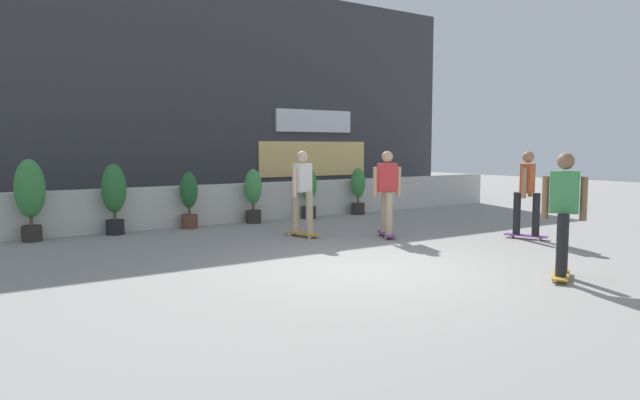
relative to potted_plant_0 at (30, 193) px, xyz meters
The scene contains 13 objects.
ground_plane 6.81m from the potted_plant_0, 55.38° to the right, with size 48.00×48.00×0.00m, color gray.
planter_wall 3.89m from the potted_plant_0, ahead, with size 18.00×0.40×0.90m, color beige.
building_backdrop 6.32m from the potted_plant_0, 49.20° to the left, with size 20.00×2.08×6.50m.
potted_plant_0 is the anchor object (origin of this frame).
potted_plant_1 1.52m from the potted_plant_0, ahead, with size 0.48×0.48×1.44m.
potted_plant_2 3.11m from the potted_plant_0, ahead, with size 0.38×0.38×1.23m.
potted_plant_3 4.67m from the potted_plant_0, ahead, with size 0.40×0.40×1.27m.
potted_plant_4 6.21m from the potted_plant_0, ahead, with size 0.40×0.40×1.26m.
potted_plant_5 7.75m from the potted_plant_0, ahead, with size 0.38×0.38×1.23m.
skater_mid_plaza 9.43m from the potted_plant_0, 31.93° to the right, with size 0.53×0.82×1.70m.
skater_foreground 5.12m from the potted_plant_0, 27.61° to the right, with size 0.54×0.82×1.70m.
skater_by_wall_left 9.21m from the potted_plant_0, 53.12° to the right, with size 0.79×0.58×1.70m.
skater_by_wall_right 6.77m from the potted_plant_0, 29.46° to the right, with size 0.53×0.81×1.70m.
Camera 1 is at (-5.16, -6.23, 1.77)m, focal length 31.72 mm.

